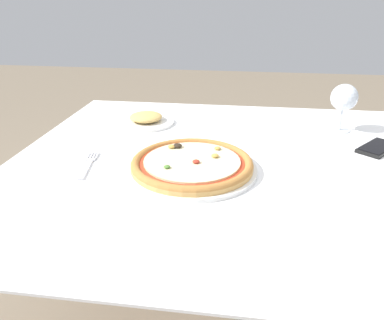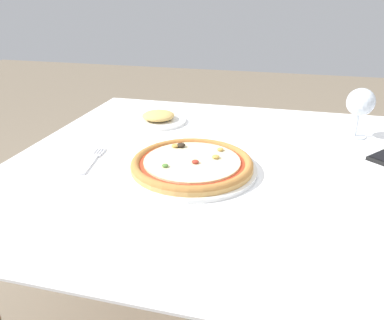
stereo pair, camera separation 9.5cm
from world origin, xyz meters
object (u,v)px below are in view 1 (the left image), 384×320
Objects in this scene: pizza_plate at (192,165)px; dining_table at (247,187)px; cell_phone at (378,148)px; side_plate at (146,120)px; fork at (88,164)px; wine_glass_far_left at (344,99)px.

dining_table is at bearing 27.97° from pizza_plate.
cell_phone is 0.74m from side_plate.
fork is at bearing -168.91° from dining_table.
cell_phone is 0.80× the size of side_plate.
cell_phone is at bearing -10.46° from side_plate.
wine_glass_far_left reaches higher than side_plate.
cell_phone reaches higher than dining_table.
pizza_plate is (-0.15, -0.08, 0.10)m from dining_table.
pizza_plate is 1.97× the size of fork.
cell_phone is at bearing 15.47° from fork.
side_plate is (-0.65, -0.02, -0.09)m from wine_glass_far_left.
wine_glass_far_left is (0.29, 0.29, 0.19)m from dining_table.
fork reaches higher than dining_table.
dining_table is 0.19m from pizza_plate.
cell_phone is at bearing 20.24° from dining_table.
fork is 0.87× the size of side_plate.
fork is at bearing -100.74° from side_plate.
wine_glass_far_left reaches higher than dining_table.
pizza_plate is 0.58m from wine_glass_far_left.
dining_table is 8.40× the size of cell_phone.
wine_glass_far_left is 0.66m from side_plate.
pizza_plate reaches higher than side_plate.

